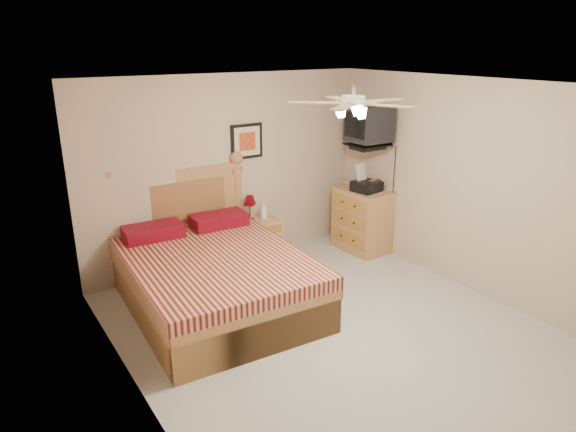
% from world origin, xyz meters
% --- Properties ---
extents(floor, '(4.50, 4.50, 0.00)m').
position_xyz_m(floor, '(0.00, 0.00, 0.00)').
color(floor, '#A9A499').
rests_on(floor, ground).
extents(ceiling, '(4.00, 4.50, 0.04)m').
position_xyz_m(ceiling, '(0.00, 0.00, 2.50)').
color(ceiling, white).
rests_on(ceiling, ground).
extents(wall_back, '(4.00, 0.04, 2.50)m').
position_xyz_m(wall_back, '(0.00, 2.25, 1.25)').
color(wall_back, tan).
rests_on(wall_back, ground).
extents(wall_front, '(4.00, 0.04, 2.50)m').
position_xyz_m(wall_front, '(0.00, -2.25, 1.25)').
color(wall_front, tan).
rests_on(wall_front, ground).
extents(wall_left, '(0.04, 4.50, 2.50)m').
position_xyz_m(wall_left, '(-2.00, 0.00, 1.25)').
color(wall_left, tan).
rests_on(wall_left, ground).
extents(wall_right, '(0.04, 4.50, 2.50)m').
position_xyz_m(wall_right, '(2.00, 0.00, 1.25)').
color(wall_right, tan).
rests_on(wall_right, ground).
extents(bed, '(1.91, 2.44, 1.52)m').
position_xyz_m(bed, '(-0.79, 1.12, 0.76)').
color(bed, '#9E7242').
rests_on(bed, ground).
extents(nightstand, '(0.53, 0.40, 0.57)m').
position_xyz_m(nightstand, '(0.30, 2.00, 0.29)').
color(nightstand, tan).
rests_on(nightstand, ground).
extents(table_lamp, '(0.20, 0.20, 0.35)m').
position_xyz_m(table_lamp, '(0.21, 2.07, 0.75)').
color(table_lamp, '#5A0107').
rests_on(table_lamp, nightstand).
extents(lotion_bottle, '(0.12, 0.12, 0.23)m').
position_xyz_m(lotion_bottle, '(0.39, 2.02, 0.69)').
color(lotion_bottle, white).
rests_on(lotion_bottle, nightstand).
extents(framed_picture, '(0.46, 0.04, 0.46)m').
position_xyz_m(framed_picture, '(0.27, 2.23, 1.62)').
color(framed_picture, black).
rests_on(framed_picture, wall_back).
extents(dresser, '(0.55, 0.78, 0.89)m').
position_xyz_m(dresser, '(1.73, 1.51, 0.45)').
color(dresser, '#B7834C').
rests_on(dresser, ground).
extents(fax_machine, '(0.40, 0.42, 0.37)m').
position_xyz_m(fax_machine, '(1.71, 1.44, 1.08)').
color(fax_machine, black).
rests_on(fax_machine, dresser).
extents(magazine_lower, '(0.20, 0.26, 0.02)m').
position_xyz_m(magazine_lower, '(1.69, 1.74, 0.91)').
color(magazine_lower, '#ABA188').
rests_on(magazine_lower, dresser).
extents(magazine_upper, '(0.27, 0.31, 0.02)m').
position_xyz_m(magazine_upper, '(1.69, 1.77, 0.93)').
color(magazine_upper, tan).
rests_on(magazine_upper, magazine_lower).
extents(wall_tv, '(0.56, 0.46, 0.58)m').
position_xyz_m(wall_tv, '(1.75, 1.34, 1.81)').
color(wall_tv, black).
rests_on(wall_tv, wall_right).
extents(ceiling_fan, '(1.14, 1.14, 0.28)m').
position_xyz_m(ceiling_fan, '(0.00, -0.20, 2.36)').
color(ceiling_fan, white).
rests_on(ceiling_fan, ceiling).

